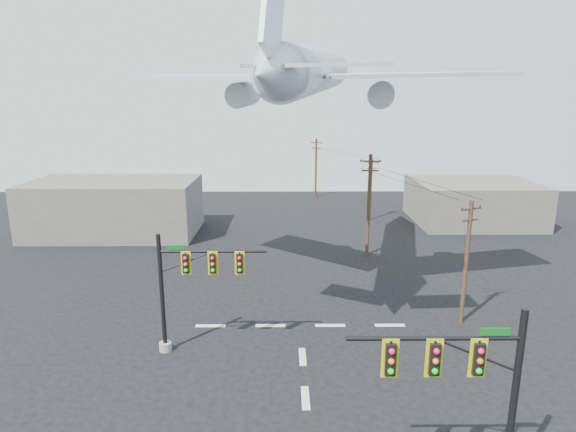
{
  "coord_description": "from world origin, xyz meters",
  "views": [
    {
      "loc": [
        -1.04,
        -17.46,
        14.73
      ],
      "look_at": [
        -0.88,
        5.0,
        9.25
      ],
      "focal_mm": 30.0,
      "sensor_mm": 36.0,
      "label": 1
    }
  ],
  "objects_px": {
    "utility_pole_b": "(369,203)",
    "airliner": "(311,72)",
    "signal_mast_near": "(473,397)",
    "signal_mast_far": "(188,287)",
    "utility_pole_c": "(371,188)",
    "utility_pole_a": "(466,260)",
    "utility_pole_d": "(316,167)"
  },
  "relations": [
    {
      "from": "utility_pole_b",
      "to": "airliner",
      "type": "xyz_separation_m",
      "value": [
        -6.08,
        -9.05,
        11.48
      ]
    },
    {
      "from": "airliner",
      "to": "signal_mast_near",
      "type": "bearing_deg",
      "value": -153.91
    },
    {
      "from": "signal_mast_far",
      "to": "airliner",
      "type": "xyz_separation_m",
      "value": [
        7.57,
        9.34,
        12.49
      ]
    },
    {
      "from": "signal_mast_near",
      "to": "utility_pole_c",
      "type": "relative_size",
      "value": 1.0
    },
    {
      "from": "signal_mast_far",
      "to": "utility_pole_c",
      "type": "distance_m",
      "value": 36.04
    },
    {
      "from": "utility_pole_c",
      "to": "signal_mast_near",
      "type": "bearing_deg",
      "value": -76.12
    },
    {
      "from": "signal_mast_near",
      "to": "utility_pole_b",
      "type": "distance_m",
      "value": 29.38
    },
    {
      "from": "signal_mast_near",
      "to": "airliner",
      "type": "bearing_deg",
      "value": 103.48
    },
    {
      "from": "signal_mast_near",
      "to": "utility_pole_b",
      "type": "relative_size",
      "value": 0.79
    },
    {
      "from": "utility_pole_a",
      "to": "airliner",
      "type": "bearing_deg",
      "value": 126.78
    },
    {
      "from": "signal_mast_far",
      "to": "utility_pole_c",
      "type": "bearing_deg",
      "value": 63.11
    },
    {
      "from": "utility_pole_a",
      "to": "utility_pole_d",
      "type": "xyz_separation_m",
      "value": [
        -7.18,
        43.09,
        0.27
      ]
    },
    {
      "from": "signal_mast_far",
      "to": "airliner",
      "type": "height_order",
      "value": "airliner"
    },
    {
      "from": "signal_mast_near",
      "to": "utility_pole_b",
      "type": "height_order",
      "value": "utility_pole_b"
    },
    {
      "from": "signal_mast_near",
      "to": "signal_mast_far",
      "type": "height_order",
      "value": "signal_mast_near"
    },
    {
      "from": "utility_pole_a",
      "to": "airliner",
      "type": "height_order",
      "value": "airliner"
    },
    {
      "from": "airliner",
      "to": "utility_pole_b",
      "type": "bearing_deg",
      "value": -21.31
    },
    {
      "from": "utility_pole_c",
      "to": "utility_pole_d",
      "type": "height_order",
      "value": "utility_pole_d"
    },
    {
      "from": "utility_pole_a",
      "to": "utility_pole_c",
      "type": "height_order",
      "value": "utility_pole_a"
    },
    {
      "from": "utility_pole_a",
      "to": "signal_mast_near",
      "type": "bearing_deg",
      "value": -133.6
    },
    {
      "from": "utility_pole_c",
      "to": "airliner",
      "type": "height_order",
      "value": "airliner"
    },
    {
      "from": "signal_mast_far",
      "to": "utility_pole_b",
      "type": "height_order",
      "value": "utility_pole_b"
    },
    {
      "from": "utility_pole_a",
      "to": "utility_pole_d",
      "type": "distance_m",
      "value": 43.68
    },
    {
      "from": "utility_pole_b",
      "to": "utility_pole_c",
      "type": "distance_m",
      "value": 14.05
    },
    {
      "from": "utility_pole_b",
      "to": "signal_mast_near",
      "type": "bearing_deg",
      "value": -85.38
    },
    {
      "from": "signal_mast_near",
      "to": "utility_pole_d",
      "type": "bearing_deg",
      "value": 91.97
    },
    {
      "from": "utility_pole_d",
      "to": "utility_pole_c",
      "type": "bearing_deg",
      "value": -55.76
    },
    {
      "from": "airliner",
      "to": "utility_pole_c",
      "type": "bearing_deg",
      "value": -8.33
    },
    {
      "from": "utility_pole_a",
      "to": "utility_pole_c",
      "type": "relative_size",
      "value": 1.1
    },
    {
      "from": "utility_pole_a",
      "to": "utility_pole_b",
      "type": "height_order",
      "value": "utility_pole_b"
    },
    {
      "from": "signal_mast_near",
      "to": "utility_pole_b",
      "type": "xyz_separation_m",
      "value": [
        1.22,
        29.35,
        0.81
      ]
    },
    {
      "from": "signal_mast_far",
      "to": "utility_pole_a",
      "type": "distance_m",
      "value": 18.02
    }
  ]
}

